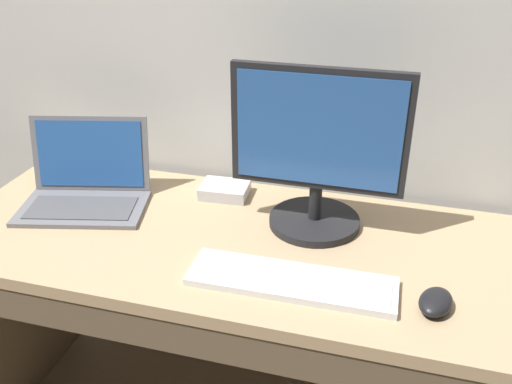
{
  "coord_description": "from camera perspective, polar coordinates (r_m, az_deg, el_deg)",
  "views": [
    {
      "loc": [
        0.41,
        -1.16,
        1.51
      ],
      "look_at": [
        0.09,
        0.0,
        0.88
      ],
      "focal_mm": 39.01,
      "sensor_mm": 36.0,
      "label": 1
    }
  ],
  "objects": [
    {
      "name": "wired_keyboard",
      "position": [
        1.28,
        3.64,
        -9.11
      ],
      "size": [
        0.47,
        0.14,
        0.02
      ],
      "color": "white",
      "rests_on": "desk"
    },
    {
      "name": "external_monitor",
      "position": [
        1.41,
        6.31,
        3.58
      ],
      "size": [
        0.44,
        0.24,
        0.43
      ],
      "color": "black",
      "rests_on": "desk"
    },
    {
      "name": "external_drive_box",
      "position": [
        1.64,
        -3.23,
        0.19
      ],
      "size": [
        0.14,
        0.11,
        0.04
      ],
      "primitive_type": "cube",
      "rotation": [
        0.0,
        0.0,
        0.07
      ],
      "color": "silver",
      "rests_on": "desk"
    },
    {
      "name": "laptop_space_gray",
      "position": [
        1.66,
        -17.02,
        0.8
      ],
      "size": [
        0.39,
        0.33,
        0.23
      ],
      "color": "slate",
      "rests_on": "desk"
    },
    {
      "name": "desk",
      "position": [
        1.54,
        -3.3,
        -10.33
      ],
      "size": [
        1.48,
        0.63,
        0.74
      ],
      "color": "tan",
      "rests_on": "ground"
    },
    {
      "name": "computer_mouse",
      "position": [
        1.26,
        17.94,
        -10.67
      ],
      "size": [
        0.09,
        0.12,
        0.04
      ],
      "primitive_type": "ellipsoid",
      "rotation": [
        0.0,
        0.0,
        -0.27
      ],
      "color": "black",
      "rests_on": "desk"
    }
  ]
}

